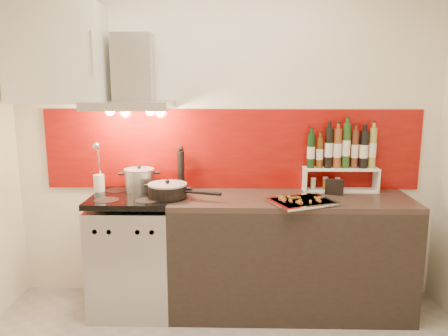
{
  "coord_description": "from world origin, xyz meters",
  "views": [
    {
      "loc": [
        0.07,
        -2.08,
        1.73
      ],
      "look_at": [
        0.0,
        0.95,
        1.15
      ],
      "focal_mm": 35.0,
      "sensor_mm": 36.0,
      "label": 1
    }
  ],
  "objects_px": {
    "range_stove": "(134,254)",
    "baking_tray": "(302,201)",
    "stock_pot": "(140,179)",
    "pepper_mill": "(181,169)",
    "counter": "(289,254)",
    "saute_pan": "(169,190)"
  },
  "relations": [
    {
      "from": "range_stove",
      "to": "baking_tray",
      "type": "height_order",
      "value": "baking_tray"
    },
    {
      "from": "stock_pot",
      "to": "pepper_mill",
      "type": "xyz_separation_m",
      "value": [
        0.32,
        0.05,
        0.08
      ]
    },
    {
      "from": "stock_pot",
      "to": "baking_tray",
      "type": "bearing_deg",
      "value": -14.92
    },
    {
      "from": "range_stove",
      "to": "counter",
      "type": "xyz_separation_m",
      "value": [
        1.2,
        0.0,
        0.01
      ]
    },
    {
      "from": "range_stove",
      "to": "stock_pot",
      "type": "relative_size",
      "value": 3.85
    },
    {
      "from": "saute_pan",
      "to": "baking_tray",
      "type": "relative_size",
      "value": 1.03
    },
    {
      "from": "pepper_mill",
      "to": "saute_pan",
      "type": "bearing_deg",
      "value": -103.93
    },
    {
      "from": "counter",
      "to": "baking_tray",
      "type": "bearing_deg",
      "value": -73.67
    },
    {
      "from": "pepper_mill",
      "to": "stock_pot",
      "type": "bearing_deg",
      "value": -171.07
    },
    {
      "from": "counter",
      "to": "stock_pot",
      "type": "relative_size",
      "value": 7.61
    },
    {
      "from": "range_stove",
      "to": "pepper_mill",
      "type": "bearing_deg",
      "value": 30.64
    },
    {
      "from": "range_stove",
      "to": "baking_tray",
      "type": "relative_size",
      "value": 1.71
    },
    {
      "from": "stock_pot",
      "to": "counter",
      "type": "bearing_deg",
      "value": -7.4
    },
    {
      "from": "saute_pan",
      "to": "counter",
      "type": "bearing_deg",
      "value": 3.29
    },
    {
      "from": "counter",
      "to": "stock_pot",
      "type": "bearing_deg",
      "value": 172.6
    },
    {
      "from": "counter",
      "to": "baking_tray",
      "type": "distance_m",
      "value": 0.5
    },
    {
      "from": "pepper_mill",
      "to": "baking_tray",
      "type": "height_order",
      "value": "pepper_mill"
    },
    {
      "from": "stock_pot",
      "to": "saute_pan",
      "type": "relative_size",
      "value": 0.43
    },
    {
      "from": "saute_pan",
      "to": "range_stove",
      "type": "bearing_deg",
      "value": 170.56
    },
    {
      "from": "saute_pan",
      "to": "pepper_mill",
      "type": "relative_size",
      "value": 1.54
    },
    {
      "from": "stock_pot",
      "to": "pepper_mill",
      "type": "distance_m",
      "value": 0.33
    },
    {
      "from": "saute_pan",
      "to": "pepper_mill",
      "type": "height_order",
      "value": "pepper_mill"
    }
  ]
}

